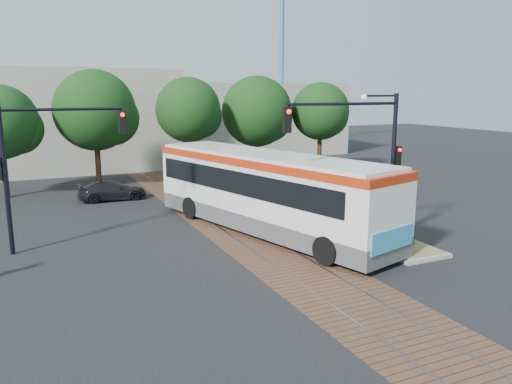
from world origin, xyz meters
The scene contains 10 objects.
ground centered at (0.00, 0.00, 0.00)m, with size 120.00×120.00×0.00m, color black.
trackbed centered at (0.00, 4.00, 0.01)m, with size 3.60×40.00×0.02m.
tree_row centered at (1.21, 16.42, 4.85)m, with size 26.40×5.60×7.67m.
warehouses centered at (-0.53, 28.75, 3.81)m, with size 40.00×13.00×8.00m.
crane centered at (18.00, 34.00, 10.88)m, with size 8.00×0.50×18.00m.
city_bus centered at (0.97, 2.76, 1.99)m, with size 6.36×13.60×3.58m.
traffic_island centered at (4.82, -0.90, 0.33)m, with size 2.20×5.20×1.13m.
signal_pole_main centered at (3.86, -0.81, 4.16)m, with size 5.49×0.46×6.00m.
signal_pole_left centered at (-8.37, 4.00, 3.86)m, with size 4.99×0.34×6.00m.
parked_car centered at (-4.33, 12.56, 0.57)m, with size 1.59×3.90×1.13m, color black.
Camera 1 is at (-8.63, -17.05, 6.31)m, focal length 35.00 mm.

